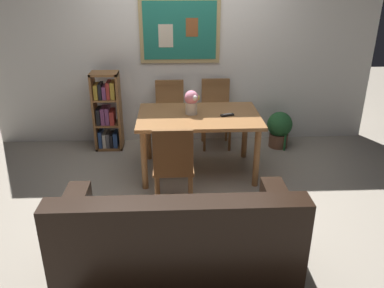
# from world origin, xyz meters

# --- Properties ---
(ground_plane) EXTENTS (12.00, 12.00, 0.00)m
(ground_plane) POSITION_xyz_m (0.00, 0.00, 0.00)
(ground_plane) COLOR gray
(wall_back_with_painting) EXTENTS (5.20, 0.14, 2.60)m
(wall_back_with_painting) POSITION_xyz_m (-0.00, 1.48, 1.30)
(wall_back_with_painting) COLOR silver
(wall_back_with_painting) RESTS_ON ground_plane
(dining_table) EXTENTS (1.40, 0.92, 0.73)m
(dining_table) POSITION_xyz_m (0.15, 0.41, 0.63)
(dining_table) COLOR brown
(dining_table) RESTS_ON ground_plane
(dining_chair_far_left) EXTENTS (0.40, 0.41, 0.91)m
(dining_chair_far_left) POSITION_xyz_m (-0.20, 1.20, 0.54)
(dining_chair_far_left) COLOR brown
(dining_chair_far_left) RESTS_ON ground_plane
(dining_chair_far_right) EXTENTS (0.40, 0.41, 0.91)m
(dining_chair_far_right) POSITION_xyz_m (0.43, 1.24, 0.54)
(dining_chair_far_right) COLOR brown
(dining_chair_far_right) RESTS_ON ground_plane
(dining_chair_near_left) EXTENTS (0.40, 0.41, 0.91)m
(dining_chair_near_left) POSITION_xyz_m (-0.15, -0.41, 0.54)
(dining_chair_near_left) COLOR brown
(dining_chair_near_left) RESTS_ON ground_plane
(leather_couch) EXTENTS (1.80, 0.84, 0.84)m
(leather_couch) POSITION_xyz_m (-0.13, -1.37, 0.31)
(leather_couch) COLOR black
(leather_couch) RESTS_ON ground_plane
(bookshelf) EXTENTS (0.36, 0.28, 1.05)m
(bookshelf) POSITION_xyz_m (-1.04, 1.18, 0.50)
(bookshelf) COLOR brown
(bookshelf) RESTS_ON ground_plane
(potted_ivy) EXTENTS (0.34, 0.34, 0.56)m
(potted_ivy) POSITION_xyz_m (1.30, 1.10, 0.27)
(potted_ivy) COLOR brown
(potted_ivy) RESTS_ON ground_plane
(flower_vase) EXTENTS (0.18, 0.18, 0.28)m
(flower_vase) POSITION_xyz_m (0.07, 0.45, 0.88)
(flower_vase) COLOR beige
(flower_vase) RESTS_ON dining_table
(tv_remote) EXTENTS (0.16, 0.09, 0.02)m
(tv_remote) POSITION_xyz_m (0.47, 0.36, 0.74)
(tv_remote) COLOR black
(tv_remote) RESTS_ON dining_table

